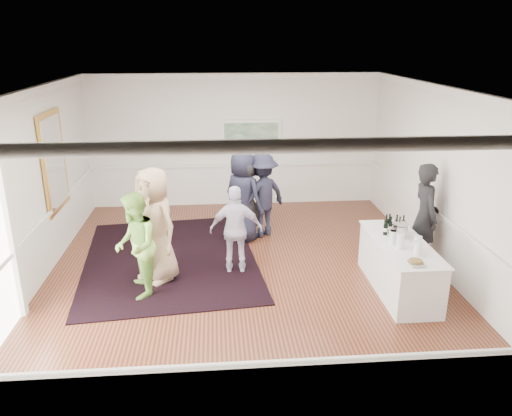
{
  "coord_description": "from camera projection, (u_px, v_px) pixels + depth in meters",
  "views": [
    {
      "loc": [
        -0.47,
        -7.98,
        3.98
      ],
      "look_at": [
        0.21,
        0.2,
        1.16
      ],
      "focal_mm": 35.0,
      "sensor_mm": 36.0,
      "label": 1
    }
  ],
  "objects": [
    {
      "name": "floor",
      "position": [
        245.0,
        274.0,
        8.85
      ],
      "size": [
        8.0,
        8.0,
        0.0
      ],
      "primitive_type": "plane",
      "color": "brown",
      "rests_on": "ground"
    },
    {
      "name": "ceiling",
      "position": [
        244.0,
        90.0,
        7.81
      ],
      "size": [
        7.0,
        8.0,
        0.02
      ],
      "primitive_type": "cube",
      "color": "white",
      "rests_on": "wall_back"
    },
    {
      "name": "wall_left",
      "position": [
        29.0,
        193.0,
        8.05
      ],
      "size": [
        0.02,
        8.0,
        3.2
      ],
      "primitive_type": "cube",
      "color": "white",
      "rests_on": "floor"
    },
    {
      "name": "wall_right",
      "position": [
        447.0,
        183.0,
        8.6
      ],
      "size": [
        0.02,
        8.0,
        3.2
      ],
      "primitive_type": "cube",
      "color": "white",
      "rests_on": "floor"
    },
    {
      "name": "wall_back",
      "position": [
        235.0,
        141.0,
        12.1
      ],
      "size": [
        7.0,
        0.02,
        3.2
      ],
      "primitive_type": "cube",
      "color": "white",
      "rests_on": "floor"
    },
    {
      "name": "wall_front",
      "position": [
        271.0,
        312.0,
        4.56
      ],
      "size": [
        7.0,
        0.02,
        3.2
      ],
      "primitive_type": "cube",
      "color": "white",
      "rests_on": "floor"
    },
    {
      "name": "wainscoting",
      "position": [
        245.0,
        248.0,
        8.68
      ],
      "size": [
        7.0,
        8.0,
        1.0
      ],
      "primitive_type": null,
      "color": "white",
      "rests_on": "floor"
    },
    {
      "name": "mirror",
      "position": [
        54.0,
        162.0,
        9.22
      ],
      "size": [
        0.05,
        1.25,
        1.85
      ],
      "color": "gold",
      "rests_on": "wall_left"
    },
    {
      "name": "landscape_painting",
      "position": [
        251.0,
        134.0,
        12.02
      ],
      "size": [
        1.44,
        0.06,
        0.66
      ],
      "color": "white",
      "rests_on": "wall_back"
    },
    {
      "name": "area_rug",
      "position": [
        171.0,
        259.0,
        9.44
      ],
      "size": [
        3.54,
        4.41,
        0.02
      ],
      "primitive_type": "cube",
      "rotation": [
        0.0,
        0.0,
        0.1
      ],
      "color": "black",
      "rests_on": "floor"
    },
    {
      "name": "serving_table",
      "position": [
        399.0,
        266.0,
        8.16
      ],
      "size": [
        0.8,
        2.1,
        0.85
      ],
      "color": "white",
      "rests_on": "floor"
    },
    {
      "name": "bartender",
      "position": [
        425.0,
        217.0,
        8.82
      ],
      "size": [
        0.48,
        0.72,
        1.94
      ],
      "primitive_type": "imported",
      "rotation": [
        0.0,
        0.0,
        1.54
      ],
      "color": "black",
      "rests_on": "floor"
    },
    {
      "name": "guest_tan",
      "position": [
        155.0,
        225.0,
        8.35
      ],
      "size": [
        1.15,
        1.12,
        1.99
      ],
      "primitive_type": "imported",
      "rotation": [
        0.0,
        0.0,
        -0.74
      ],
      "color": "tan",
      "rests_on": "floor"
    },
    {
      "name": "guest_green",
      "position": [
        136.0,
        246.0,
        7.87
      ],
      "size": [
        0.77,
        0.92,
        1.72
      ],
      "primitive_type": "imported",
      "rotation": [
        0.0,
        0.0,
        -1.43
      ],
      "color": "#81BF4C",
      "rests_on": "floor"
    },
    {
      "name": "guest_lilac",
      "position": [
        236.0,
        230.0,
        8.72
      ],
      "size": [
        0.95,
        0.43,
        1.58
      ],
      "primitive_type": "imported",
      "rotation": [
        0.0,
        0.0,
        3.09
      ],
      "color": "silver",
      "rests_on": "floor"
    },
    {
      "name": "guest_dark_a",
      "position": [
        262.0,
        195.0,
        10.3
      ],
      "size": [
        1.32,
        1.19,
        1.77
      ],
      "primitive_type": "imported",
      "rotation": [
        0.0,
        0.0,
        3.74
      ],
      "color": "#1D1F31",
      "rests_on": "floor"
    },
    {
      "name": "guest_dark_b",
      "position": [
        246.0,
        201.0,
        10.14
      ],
      "size": [
        0.61,
        0.41,
        1.63
      ],
      "primitive_type": "imported",
      "rotation": [
        0.0,
        0.0,
        3.17
      ],
      "color": "black",
      "rests_on": "floor"
    },
    {
      "name": "guest_navy",
      "position": [
        243.0,
        196.0,
        10.11
      ],
      "size": [
        1.07,
        1.05,
        1.86
      ],
      "primitive_type": "imported",
      "rotation": [
        0.0,
        0.0,
        2.39
      ],
      "color": "#1D1F31",
      "rests_on": "floor"
    },
    {
      "name": "wine_bottles",
      "position": [
        393.0,
        224.0,
        8.4
      ],
      "size": [
        0.42,
        0.27,
        0.31
      ],
      "color": "black",
      "rests_on": "serving_table"
    },
    {
      "name": "juice_pitchers",
      "position": [
        404.0,
        241.0,
        7.77
      ],
      "size": [
        0.42,
        0.59,
        0.24
      ],
      "color": "#80B942",
      "rests_on": "serving_table"
    },
    {
      "name": "ice_bucket",
      "position": [
        400.0,
        231.0,
        8.19
      ],
      "size": [
        0.26,
        0.26,
        0.24
      ],
      "primitive_type": "cylinder",
      "color": "silver",
      "rests_on": "serving_table"
    },
    {
      "name": "nut_bowl",
      "position": [
        416.0,
        263.0,
        7.22
      ],
      "size": [
        0.25,
        0.25,
        0.08
      ],
      "color": "white",
      "rests_on": "serving_table"
    }
  ]
}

